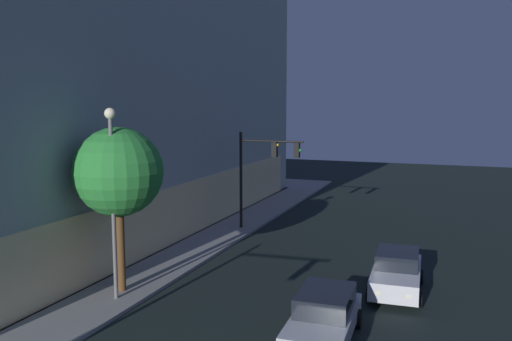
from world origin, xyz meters
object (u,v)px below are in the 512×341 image
at_px(modern_building, 36,64).
at_px(street_lamp_sidewalk, 112,180).
at_px(traffic_light_far_corner, 264,162).
at_px(sidewalk_tree, 118,172).
at_px(car_silver, 324,315).
at_px(car_white, 397,272).

relative_size(modern_building, street_lamp_sidewalk, 5.00).
bearing_deg(street_lamp_sidewalk, traffic_light_far_corner, -6.88).
distance_m(modern_building, sidewalk_tree, 16.70).
bearing_deg(car_silver, modern_building, 63.85).
distance_m(street_lamp_sidewalk, car_silver, 9.55).
relative_size(street_lamp_sidewalk, sidewalk_tree, 1.11).
bearing_deg(modern_building, street_lamp_sidewalk, -128.12).
bearing_deg(car_silver, street_lamp_sidewalk, 87.40).
bearing_deg(car_white, car_silver, 162.05).
height_order(traffic_light_far_corner, car_white, traffic_light_far_corner).
bearing_deg(car_silver, sidewalk_tree, 82.09).
xyz_separation_m(modern_building, car_white, (-5.09, -23.47, -9.55)).
bearing_deg(street_lamp_sidewalk, car_white, -63.64).
height_order(traffic_light_far_corner, car_silver, traffic_light_far_corner).
xyz_separation_m(modern_building, street_lamp_sidewalk, (-10.25, -13.06, -5.45)).
bearing_deg(car_silver, traffic_light_far_corner, 27.54).
relative_size(traffic_light_far_corner, street_lamp_sidewalk, 0.79).
xyz_separation_m(modern_building, sidewalk_tree, (-9.40, -12.75, -5.28)).
height_order(modern_building, sidewalk_tree, modern_building).
xyz_separation_m(car_silver, car_white, (5.55, -1.80, 0.02)).
bearing_deg(sidewalk_tree, traffic_light_far_corner, -8.76).
xyz_separation_m(traffic_light_far_corner, car_silver, (-13.49, -7.03, -3.50)).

